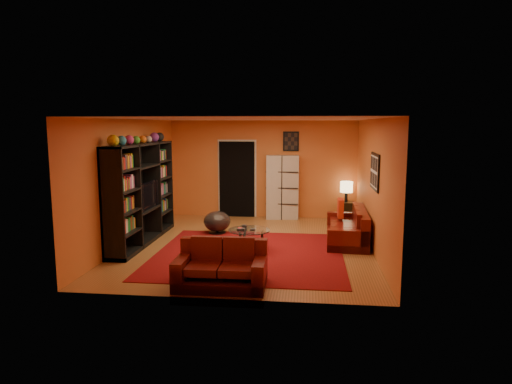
# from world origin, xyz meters

# --- Properties ---
(floor) EXTENTS (6.00, 6.00, 0.00)m
(floor) POSITION_xyz_m (0.00, 0.00, 0.00)
(floor) COLOR brown
(floor) RESTS_ON ground
(ceiling) EXTENTS (6.00, 6.00, 0.00)m
(ceiling) POSITION_xyz_m (0.00, 0.00, 2.60)
(ceiling) COLOR white
(ceiling) RESTS_ON wall_back
(wall_back) EXTENTS (6.00, 0.00, 6.00)m
(wall_back) POSITION_xyz_m (0.00, 3.00, 1.30)
(wall_back) COLOR #CC652C
(wall_back) RESTS_ON floor
(wall_front) EXTENTS (6.00, 0.00, 6.00)m
(wall_front) POSITION_xyz_m (0.00, -3.00, 1.30)
(wall_front) COLOR #CC652C
(wall_front) RESTS_ON floor
(wall_left) EXTENTS (0.00, 6.00, 6.00)m
(wall_left) POSITION_xyz_m (-2.50, 0.00, 1.30)
(wall_left) COLOR #CC652C
(wall_left) RESTS_ON floor
(wall_right) EXTENTS (0.00, 6.00, 6.00)m
(wall_right) POSITION_xyz_m (2.50, 0.00, 1.30)
(wall_right) COLOR #CC652C
(wall_right) RESTS_ON floor
(rug) EXTENTS (3.60, 3.60, 0.01)m
(rug) POSITION_xyz_m (0.10, -0.70, 0.01)
(rug) COLOR #600A0D
(rug) RESTS_ON floor
(doorway) EXTENTS (0.95, 0.10, 2.04)m
(doorway) POSITION_xyz_m (-0.70, 2.96, 1.02)
(doorway) COLOR black
(doorway) RESTS_ON floor
(wall_art_right) EXTENTS (0.03, 1.00, 0.70)m
(wall_art_right) POSITION_xyz_m (2.48, -0.30, 1.60)
(wall_art_right) COLOR black
(wall_art_right) RESTS_ON wall_right
(wall_art_back) EXTENTS (0.42, 0.03, 0.52)m
(wall_art_back) POSITION_xyz_m (0.75, 2.98, 2.05)
(wall_art_back) COLOR black
(wall_art_back) RESTS_ON wall_back
(entertainment_unit) EXTENTS (0.45, 3.00, 2.10)m
(entertainment_unit) POSITION_xyz_m (-2.27, 0.00, 1.05)
(entertainment_unit) COLOR black
(entertainment_unit) RESTS_ON floor
(tv) EXTENTS (1.00, 0.13, 0.58)m
(tv) POSITION_xyz_m (-2.23, 0.04, 1.01)
(tv) COLOR black
(tv) RESTS_ON entertainment_unit
(sofa) EXTENTS (0.89, 2.02, 0.85)m
(sofa) POSITION_xyz_m (2.13, 0.53, 0.29)
(sofa) COLOR #4E0D0A
(sofa) RESTS_ON rug
(loveseat) EXTENTS (1.40, 0.86, 0.85)m
(loveseat) POSITION_xyz_m (-0.10, -2.42, 0.29)
(loveseat) COLOR #4E0D0A
(loveseat) RESTS_ON rug
(throw_pillow) EXTENTS (0.12, 0.42, 0.42)m
(throw_pillow) POSITION_xyz_m (1.95, 1.06, 0.63)
(throw_pillow) COLOR red
(throw_pillow) RESTS_ON sofa
(coffee_table) EXTENTS (0.83, 0.83, 0.41)m
(coffee_table) POSITION_xyz_m (0.07, -0.41, 0.38)
(coffee_table) COLOR silver
(coffee_table) RESTS_ON floor
(storage_cabinet) EXTENTS (0.88, 0.45, 1.69)m
(storage_cabinet) POSITION_xyz_m (0.54, 2.80, 0.85)
(storage_cabinet) COLOR beige
(storage_cabinet) RESTS_ON floor
(bowl_chair) EXTENTS (0.62, 0.62, 0.51)m
(bowl_chair) POSITION_xyz_m (-0.85, 0.94, 0.28)
(bowl_chair) COLOR black
(bowl_chair) RESTS_ON floor
(side_table) EXTENTS (0.41, 0.41, 0.50)m
(side_table) POSITION_xyz_m (2.21, 2.67, 0.25)
(side_table) COLOR black
(side_table) RESTS_ON floor
(table_lamp) EXTENTS (0.32, 0.32, 0.54)m
(table_lamp) POSITION_xyz_m (2.21, 2.67, 0.88)
(table_lamp) COLOR black
(table_lamp) RESTS_ON side_table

